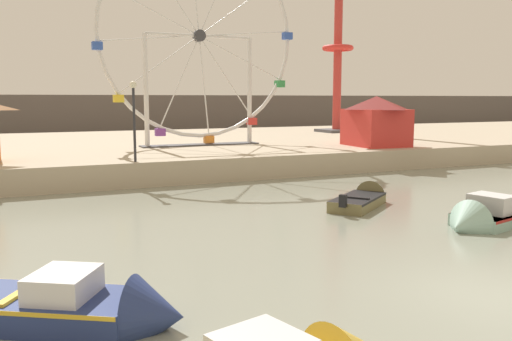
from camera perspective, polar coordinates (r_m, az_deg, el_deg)
name	(u,v)px	position (r m, az deg, el deg)	size (l,w,h in m)	color
ground_plane	(500,297)	(12.32, 24.46, -12.08)	(240.00, 240.00, 0.00)	gray
quay_promenade	(155,149)	(37.62, -10.66, 2.26)	(110.00, 25.03, 1.16)	#B7A88E
distant_town_skyline	(103,116)	(59.34, -15.87, 5.59)	(140.00, 3.00, 4.40)	#564C47
motorboat_seafoam	(484,218)	(18.49, 23.03, -4.64)	(4.32, 2.44, 1.53)	#93BCAD
motorboat_olive_wood	(364,199)	(20.95, 11.38, -2.94)	(3.78, 3.23, 1.21)	olive
motorboat_navy_blue	(83,308)	(10.31, -17.88, -13.70)	(4.41, 3.51, 1.42)	navy
ferris_wheel_white_frame	(199,39)	(33.40, -6.05, 13.66)	(12.51, 1.20, 12.72)	silver
drop_tower_red_tower	(338,49)	(47.12, 8.68, 12.65)	(2.80, 2.80, 16.49)	#BC332D
carnival_booth_red_striped	(376,120)	(33.50, 12.61, 5.24)	(3.47, 4.17, 3.01)	red
promenade_lamp_near	(134,109)	(24.92, -12.84, 6.40)	(0.32, 0.32, 3.63)	#2D2D33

